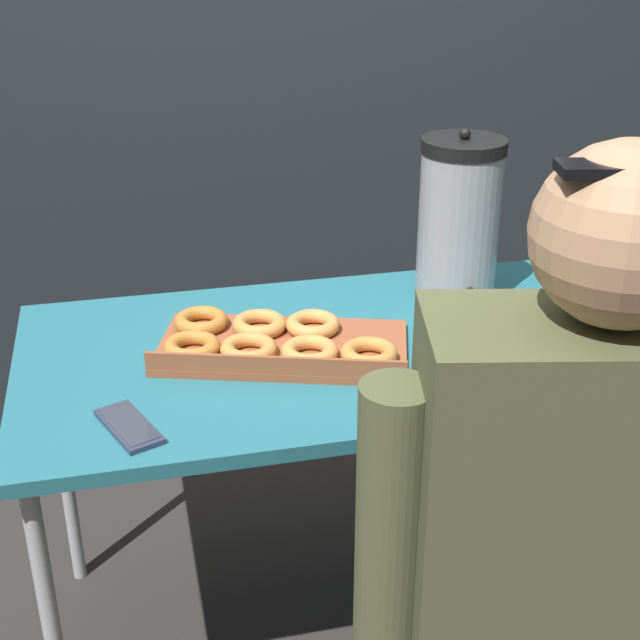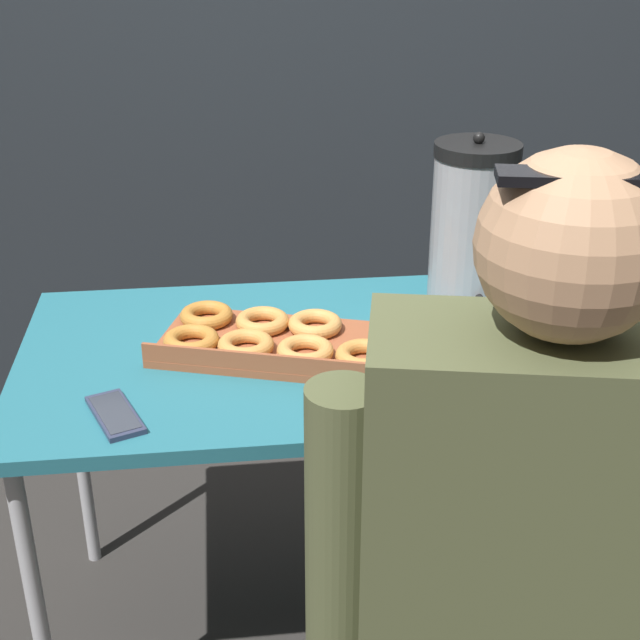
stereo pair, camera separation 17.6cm
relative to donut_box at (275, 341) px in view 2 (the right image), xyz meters
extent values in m
plane|color=#2D2B28|center=(0.12, 0.00, -0.75)|extent=(12.00, 12.00, 0.00)
cube|color=#236675|center=(0.12, 0.00, -0.03)|extent=(1.26, 0.68, 0.03)
cylinder|color=#ADADB2|center=(-0.46, -0.29, -0.40)|extent=(0.03, 0.03, 0.70)
cylinder|color=#ADADB2|center=(-0.46, 0.30, -0.40)|extent=(0.03, 0.03, 0.70)
cylinder|color=#ADADB2|center=(0.71, 0.30, -0.40)|extent=(0.03, 0.03, 0.70)
cube|color=brown|center=(0.01, 0.00, -0.01)|extent=(0.54, 0.39, 0.02)
cube|color=brown|center=(-0.02, -0.12, 0.01)|extent=(0.47, 0.16, 0.04)
torus|color=#B9772F|center=(-0.16, 0.00, 0.01)|extent=(0.14, 0.14, 0.03)
torus|color=#CC8942|center=(-0.06, -0.03, 0.01)|extent=(0.16, 0.16, 0.03)
torus|color=#D18F47|center=(0.05, -0.07, 0.01)|extent=(0.15, 0.15, 0.03)
torus|color=#C6833C|center=(0.16, -0.10, 0.01)|extent=(0.12, 0.12, 0.03)
torus|color=#B8762E|center=(-0.13, 0.11, 0.01)|extent=(0.14, 0.14, 0.03)
torus|color=#CD8B44|center=(-0.02, 0.07, 0.01)|extent=(0.15, 0.15, 0.03)
torus|color=#D39149|center=(0.09, 0.05, 0.01)|extent=(0.12, 0.12, 0.03)
cylinder|color=#939399|center=(0.43, 0.16, 0.15)|extent=(0.17, 0.17, 0.34)
cylinder|color=black|center=(0.43, 0.16, 0.33)|extent=(0.18, 0.18, 0.03)
sphere|color=black|center=(0.43, 0.16, 0.36)|extent=(0.02, 0.02, 0.02)
cylinder|color=black|center=(0.43, 0.06, 0.04)|extent=(0.02, 0.04, 0.02)
cube|color=#2D334C|center=(-0.29, -0.22, -0.02)|extent=(0.12, 0.17, 0.01)
cube|color=#2D333D|center=(-0.29, -0.22, -0.01)|extent=(0.10, 0.15, 0.00)
cube|color=#4C5133|center=(0.30, -0.67, 0.04)|extent=(0.49, 0.30, 0.59)
sphere|color=tan|center=(0.30, -0.67, 0.44)|extent=(0.22, 0.22, 0.22)
cube|color=black|center=(0.29, -0.70, 0.53)|extent=(0.20, 0.09, 0.01)
cylinder|color=#4C5133|center=(0.05, -0.62, 0.01)|extent=(0.10, 0.10, 0.47)
camera|label=1|loc=(-0.27, -1.55, 0.80)|focal=50.00mm
camera|label=2|loc=(-0.10, -1.58, 0.80)|focal=50.00mm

